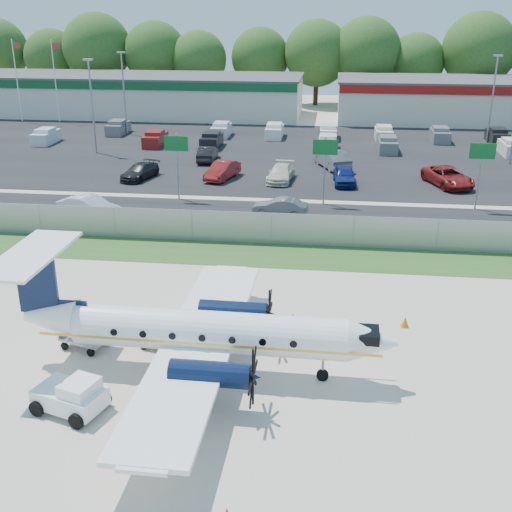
# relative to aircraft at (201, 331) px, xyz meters

# --- Properties ---
(ground) EXTENTS (170.00, 170.00, 0.00)m
(ground) POSITION_rel_aircraft_xyz_m (1.32, 1.20, -1.86)
(ground) COLOR beige
(ground) RESTS_ON ground
(grass_verge) EXTENTS (170.00, 4.00, 0.02)m
(grass_verge) POSITION_rel_aircraft_xyz_m (1.32, 13.20, -1.85)
(grass_verge) COLOR #2D561E
(grass_verge) RESTS_ON ground
(access_road) EXTENTS (170.00, 8.00, 0.02)m
(access_road) POSITION_rel_aircraft_xyz_m (1.32, 20.20, -1.85)
(access_road) COLOR black
(access_road) RESTS_ON ground
(parking_lot) EXTENTS (170.00, 32.00, 0.02)m
(parking_lot) POSITION_rel_aircraft_xyz_m (1.32, 41.20, -1.85)
(parking_lot) COLOR black
(parking_lot) RESTS_ON ground
(perimeter_fence) EXTENTS (120.00, 0.06, 1.99)m
(perimeter_fence) POSITION_rel_aircraft_xyz_m (1.32, 15.20, -0.86)
(perimeter_fence) COLOR gray
(perimeter_fence) RESTS_ON ground
(building_west) EXTENTS (46.40, 12.40, 5.24)m
(building_west) POSITION_rel_aircraft_xyz_m (-22.68, 63.18, 0.77)
(building_west) COLOR silver
(building_west) RESTS_ON ground
(sign_left) EXTENTS (1.80, 0.26, 5.00)m
(sign_left) POSITION_rel_aircraft_xyz_m (-6.68, 24.11, 1.75)
(sign_left) COLOR gray
(sign_left) RESTS_ON ground
(sign_mid) EXTENTS (1.80, 0.26, 5.00)m
(sign_mid) POSITION_rel_aircraft_xyz_m (4.32, 24.11, 1.75)
(sign_mid) COLOR gray
(sign_mid) RESTS_ON ground
(sign_right) EXTENTS (1.80, 0.26, 5.00)m
(sign_right) POSITION_rel_aircraft_xyz_m (15.32, 24.11, 1.75)
(sign_right) COLOR gray
(sign_right) RESTS_ON ground
(flagpole_west) EXTENTS (1.06, 0.12, 10.00)m
(flagpole_west) POSITION_rel_aircraft_xyz_m (-34.60, 56.20, 3.78)
(flagpole_west) COLOR white
(flagpole_west) RESTS_ON ground
(flagpole_east) EXTENTS (1.06, 0.12, 10.00)m
(flagpole_east) POSITION_rel_aircraft_xyz_m (-29.60, 56.20, 3.78)
(flagpole_east) COLOR white
(flagpole_east) RESTS_ON ground
(light_pole_nw) EXTENTS (0.90, 0.35, 9.09)m
(light_pole_nw) POSITION_rel_aircraft_xyz_m (-18.68, 39.20, 3.37)
(light_pole_nw) COLOR gray
(light_pole_nw) RESTS_ON ground
(light_pole_sw) EXTENTS (0.90, 0.35, 9.09)m
(light_pole_sw) POSITION_rel_aircraft_xyz_m (-18.68, 49.20, 3.37)
(light_pole_sw) COLOR gray
(light_pole_sw) RESTS_ON ground
(light_pole_se) EXTENTS (0.90, 0.35, 9.09)m
(light_pole_se) POSITION_rel_aircraft_xyz_m (21.32, 49.20, 3.37)
(light_pole_se) COLOR gray
(light_pole_se) RESTS_ON ground
(tree_line) EXTENTS (112.00, 6.00, 14.00)m
(tree_line) POSITION_rel_aircraft_xyz_m (1.32, 75.20, -1.86)
(tree_line) COLOR #274D16
(tree_line) RESTS_ON ground
(aircraft) EXTENTS (15.46, 15.27, 4.82)m
(aircraft) POSITION_rel_aircraft_xyz_m (0.00, 0.00, 0.00)
(aircraft) COLOR white
(aircraft) RESTS_ON ground
(pushback_tug) EXTENTS (2.82, 2.41, 1.34)m
(pushback_tug) POSITION_rel_aircraft_xyz_m (-4.15, -3.21, -1.22)
(pushback_tug) COLOR white
(pushback_tug) RESTS_ON ground
(baggage_cart_near) EXTENTS (2.29, 1.81, 1.05)m
(baggage_cart_near) POSITION_rel_aircraft_xyz_m (-2.04, 1.77, -1.37)
(baggage_cart_near) COLOR gray
(baggage_cart_near) RESTS_ON ground
(baggage_cart_far) EXTENTS (2.23, 1.71, 1.03)m
(baggage_cart_far) POSITION_rel_aircraft_xyz_m (-5.43, 1.35, -1.38)
(baggage_cart_far) COLOR gray
(baggage_cart_far) RESTS_ON ground
(cone_nose) EXTENTS (0.36, 0.36, 0.52)m
(cone_nose) POSITION_rel_aircraft_xyz_m (8.52, 4.96, -1.62)
(cone_nose) COLOR orange
(cone_nose) RESTS_ON ground
(cone_starboard_wing) EXTENTS (0.35, 0.35, 0.50)m
(cone_starboard_wing) POSITION_rel_aircraft_xyz_m (3.34, 4.70, -1.63)
(cone_starboard_wing) COLOR orange
(cone_starboard_wing) RESTS_ON ground
(road_car_west) EXTENTS (5.00, 3.21, 1.56)m
(road_car_west) POSITION_rel_aircraft_xyz_m (-11.67, 18.78, -1.86)
(road_car_west) COLOR silver
(road_car_west) RESTS_ON ground
(road_car_mid) EXTENTS (4.00, 1.71, 1.28)m
(road_car_mid) POSITION_rel_aircraft_xyz_m (1.34, 20.88, -1.86)
(road_car_mid) COLOR #595B5E
(road_car_mid) RESTS_ON ground
(parked_car_a) EXTENTS (2.86, 4.74, 1.28)m
(parked_car_a) POSITION_rel_aircraft_xyz_m (-11.36, 29.72, -1.86)
(parked_car_a) COLOR black
(parked_car_a) RESTS_ON ground
(parked_car_b) EXTENTS (2.69, 4.73, 1.48)m
(parked_car_b) POSITION_rel_aircraft_xyz_m (-4.38, 30.54, -1.86)
(parked_car_b) COLOR maroon
(parked_car_b) RESTS_ON ground
(parked_car_c) EXTENTS (2.27, 4.83, 1.36)m
(parked_car_c) POSITION_rel_aircraft_xyz_m (0.61, 30.44, -1.86)
(parked_car_c) COLOR beige
(parked_car_c) RESTS_ON ground
(parked_car_d) EXTENTS (1.99, 4.42, 1.48)m
(parked_car_d) POSITION_rel_aircraft_xyz_m (5.92, 30.09, -1.86)
(parked_car_d) COLOR navy
(parked_car_d) RESTS_ON ground
(parked_car_e) EXTENTS (4.22, 5.99, 1.52)m
(parked_car_e) POSITION_rel_aircraft_xyz_m (14.33, 30.59, -1.86)
(parked_car_e) COLOR maroon
(parked_car_e) RESTS_ON ground
(parked_car_f) EXTENTS (1.71, 4.42, 1.44)m
(parked_car_f) POSITION_rel_aircraft_xyz_m (-6.90, 36.93, -1.86)
(parked_car_f) COLOR black
(parked_car_f) RESTS_ON ground
(parked_car_g) EXTENTS (3.61, 5.44, 1.69)m
(parked_car_g) POSITION_rel_aircraft_xyz_m (4.87, 35.62, -1.86)
(parked_car_g) COLOR #595B5E
(parked_car_g) RESTS_ON ground
(far_parking_rows) EXTENTS (56.00, 10.00, 1.60)m
(far_parking_rows) POSITION_rel_aircraft_xyz_m (1.32, 46.20, -1.86)
(far_parking_rows) COLOR gray
(far_parking_rows) RESTS_ON ground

